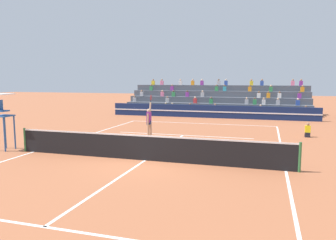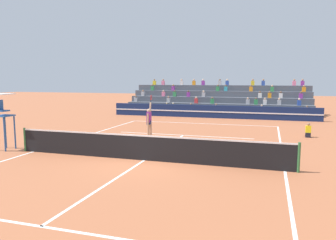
{
  "view_description": "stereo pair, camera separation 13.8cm",
  "coord_description": "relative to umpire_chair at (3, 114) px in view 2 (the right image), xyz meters",
  "views": [
    {
      "loc": [
        4.74,
        -12.38,
        3.33
      ],
      "look_at": [
        -0.46,
        4.8,
        1.1
      ],
      "focal_mm": 35.0,
      "sensor_mm": 36.0,
      "label": 1
    },
    {
      "loc": [
        4.87,
        -12.34,
        3.33
      ],
      "look_at": [
        -0.46,
        4.8,
        1.1
      ],
      "focal_mm": 35.0,
      "sensor_mm": 36.0,
      "label": 2
    }
  ],
  "objects": [
    {
      "name": "ball_kid_courtside",
      "position": [
        14.19,
        7.92,
        -1.39
      ],
      "size": [
        0.3,
        0.36,
        0.84
      ],
      "color": "black",
      "rests_on": "ground"
    },
    {
      "name": "court_lines",
      "position": [
        7.12,
        0.0,
        -1.71
      ],
      "size": [
        11.1,
        23.9,
        0.01
      ],
      "color": "white",
      "rests_on": "ground"
    },
    {
      "name": "tennis_player",
      "position": [
        5.59,
        4.68,
        -0.73
      ],
      "size": [
        0.33,
        0.97,
        2.49
      ],
      "color": "tan",
      "rests_on": "ground"
    },
    {
      "name": "tennis_ball",
      "position": [
        8.41,
        3.75,
        -1.68
      ],
      "size": [
        0.07,
        0.07,
        0.07
      ],
      "primitive_type": "sphere",
      "color": "#C6DB33",
      "rests_on": "ground"
    },
    {
      "name": "ground_plane",
      "position": [
        7.12,
        0.0,
        -1.72
      ],
      "size": [
        120.0,
        120.0,
        0.0
      ],
      "primitive_type": "plane",
      "color": "#AD603D"
    },
    {
      "name": "tennis_net",
      "position": [
        7.12,
        0.0,
        -1.17
      ],
      "size": [
        12.0,
        0.1,
        1.1
      ],
      "color": "#2D6B38",
      "rests_on": "ground"
    },
    {
      "name": "umpire_chair",
      "position": [
        0.0,
        0.0,
        0.0
      ],
      "size": [
        0.76,
        0.84,
        2.67
      ],
      "color": "#285699",
      "rests_on": "ground"
    },
    {
      "name": "bleacher_stand",
      "position": [
        7.12,
        19.62,
        -0.7
      ],
      "size": [
        17.22,
        4.75,
        3.38
      ],
      "color": "#4C515B",
      "rests_on": "ground"
    },
    {
      "name": "sponsor_banner_wall",
      "position": [
        7.12,
        15.82,
        -1.17
      ],
      "size": [
        18.0,
        0.26,
        1.1
      ],
      "color": "navy",
      "rests_on": "ground"
    }
  ]
}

